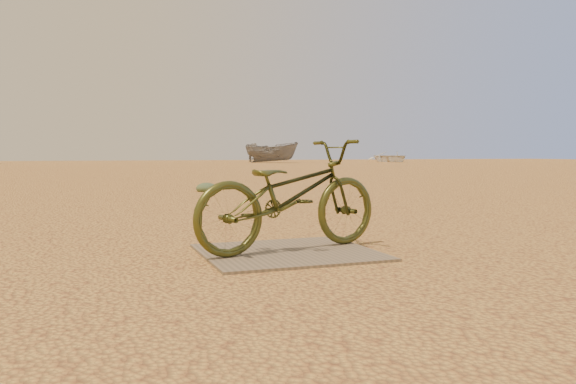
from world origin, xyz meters
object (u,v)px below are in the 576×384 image
object	(u,v)px
boat_far_right	(391,157)
boat_mid_right	(272,152)
bicycle	(290,195)
plywood_board	(288,252)

from	to	relation	value
boat_far_right	boat_mid_right	bearing A→B (deg)	-179.31
bicycle	boat_far_right	size ratio (longest dim) A/B	0.38
bicycle	boat_far_right	world-z (taller)	boat_far_right
plywood_board	boat_mid_right	world-z (taller)	boat_mid_right
plywood_board	boat_far_right	xyz separation A→B (m)	(25.61, 41.74, 0.48)
plywood_board	boat_mid_right	size ratio (longest dim) A/B	0.31
boat_mid_right	plywood_board	bearing A→B (deg)	-171.43
plywood_board	boat_far_right	world-z (taller)	boat_far_right
plywood_board	boat_mid_right	distance (m)	44.20
boat_mid_right	boat_far_right	distance (m)	11.76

